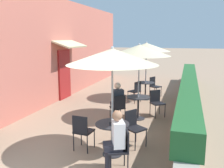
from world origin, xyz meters
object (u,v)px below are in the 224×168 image
(coffee_cup_near, at_px, (111,123))
(cafe_chair_far_left, at_px, (154,85))
(seated_patron_mid_left, at_px, (117,100))
(patio_table_near, at_px, (112,132))
(patio_umbrella_mid, at_px, (139,50))
(cafe_chair_near_left, at_px, (134,125))
(cafe_chair_near_back, at_px, (121,146))
(cafe_chair_mid_left, at_px, (118,106))
(patio_table_mid, at_px, (138,103))
(cafe_chair_near_right, at_px, (82,130))
(cafe_chair_mid_right, at_px, (157,101))
(patio_umbrella_near, at_px, (112,57))
(patio_umbrella_far, at_px, (146,47))
(patio_table_far, at_px, (145,87))
(cafe_chair_far_right, at_px, (136,90))
(seated_patron_near_back, at_px, (115,139))

(coffee_cup_near, xyz_separation_m, cafe_chair_far_left, (0.12, 6.13, -0.27))
(seated_patron_mid_left, bearing_deg, patio_table_near, -113.63)
(patio_umbrella_mid, relative_size, seated_patron_mid_left, 1.95)
(cafe_chair_near_left, height_order, patio_umbrella_mid, patio_umbrella_mid)
(cafe_chair_near_back, xyz_separation_m, cafe_chair_mid_left, (-0.84, 2.80, 0.00))
(patio_table_mid, bearing_deg, cafe_chair_near_right, -106.29)
(patio_table_mid, bearing_deg, cafe_chair_mid_right, 43.02)
(patio_umbrella_near, xyz_separation_m, patio_umbrella_far, (-0.16, 5.34, 0.00))
(cafe_chair_near_back, bearing_deg, patio_table_far, -19.73)
(cafe_chair_near_right, distance_m, cafe_chair_near_back, 1.25)
(cafe_chair_near_left, relative_size, patio_umbrella_far, 0.36)
(patio_table_near, height_order, patio_umbrella_mid, patio_umbrella_mid)
(patio_table_near, height_order, coffee_cup_near, coffee_cup_near)
(cafe_chair_far_right, bearing_deg, patio_umbrella_near, -145.16)
(patio_umbrella_mid, bearing_deg, cafe_chair_near_back, -84.60)
(seated_patron_mid_left, bearing_deg, patio_umbrella_far, 46.00)
(patio_umbrella_near, bearing_deg, cafe_chair_near_left, 60.85)
(patio_umbrella_near, relative_size, cafe_chair_far_right, 2.80)
(coffee_cup_near, xyz_separation_m, patio_table_mid, (0.05, 2.80, -0.25))
(seated_patron_near_back, distance_m, cafe_chair_mid_left, 2.94)
(patio_table_near, xyz_separation_m, cafe_chair_mid_right, (0.59, 3.16, -0.01))
(patio_umbrella_far, xyz_separation_m, cafe_chair_far_left, (0.29, 0.66, -1.70))
(patio_umbrella_near, distance_m, seated_patron_mid_left, 2.79)
(cafe_chair_near_right, distance_m, seated_patron_mid_left, 2.29)
(coffee_cup_near, height_order, cafe_chair_far_right, cafe_chair_far_right)
(patio_umbrella_mid, xyz_separation_m, seated_patron_mid_left, (-0.60, -0.40, -1.53))
(cafe_chair_near_back, xyz_separation_m, seated_patron_mid_left, (-0.91, 2.89, 0.17))
(patio_umbrella_near, relative_size, cafe_chair_near_right, 2.80)
(patio_table_near, bearing_deg, patio_table_mid, 88.72)
(patio_umbrella_near, distance_m, cafe_chair_near_left, 1.85)
(patio_table_mid, height_order, cafe_chair_far_left, cafe_chair_far_left)
(cafe_chair_near_right, height_order, patio_umbrella_far, patio_umbrella_far)
(coffee_cup_near, relative_size, seated_patron_mid_left, 0.07)
(patio_table_far, bearing_deg, patio_umbrella_far, 97.13)
(patio_umbrella_mid, distance_m, cafe_chair_mid_left, 1.85)
(patio_table_near, distance_m, patio_table_mid, 2.67)
(patio_umbrella_near, xyz_separation_m, cafe_chair_far_right, (-0.44, 4.68, -1.70))
(patio_umbrella_near, bearing_deg, cafe_chair_far_left, 88.75)
(patio_umbrella_mid, bearing_deg, cafe_chair_mid_left, -136.98)
(patio_table_near, bearing_deg, cafe_chair_mid_left, 102.17)
(patio_table_far, bearing_deg, seated_patron_near_back, -85.95)
(seated_patron_near_back, relative_size, seated_patron_mid_left, 1.00)
(patio_table_far, bearing_deg, cafe_chair_near_left, -83.84)
(patio_umbrella_mid, xyz_separation_m, cafe_chair_far_right, (-0.50, 2.01, -1.70))
(patio_table_far, distance_m, cafe_chair_far_left, 0.72)
(patio_umbrella_near, distance_m, patio_umbrella_mid, 2.67)
(patio_table_mid, xyz_separation_m, patio_table_far, (-0.22, 2.67, 0.00))
(patio_table_near, height_order, patio_table_mid, same)
(cafe_chair_mid_left, height_order, cafe_chair_mid_right, same)
(patio_umbrella_mid, relative_size, cafe_chair_mid_right, 2.80)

